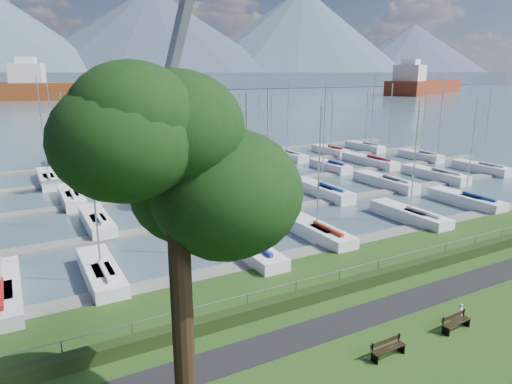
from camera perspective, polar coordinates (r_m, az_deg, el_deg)
path at (r=26.35m, az=16.24°, el=-13.73°), size 160.00×2.00×0.04m
water at (r=279.86m, az=-25.50°, el=10.78°), size 800.00×540.00×0.20m
hedge at (r=27.87m, az=12.50°, el=-11.06°), size 80.00×0.70×0.70m
fence at (r=27.78m, az=12.05°, el=-9.18°), size 80.00×0.04×0.04m
foothill at (r=349.53m, az=-26.38°, el=12.26°), size 900.00×80.00×12.00m
mountains at (r=425.77m, az=-26.53°, el=17.95°), size 1190.00×360.00×115.00m
docks at (r=49.73m, az=-7.72°, el=0.03°), size 90.00×41.60×0.25m
bench_left at (r=22.24m, az=16.14°, el=-18.26°), size 1.81×0.44×0.85m
bench_right at (r=25.30m, az=23.68°, el=-14.67°), size 1.82×0.52×0.85m
person at (r=26.28m, az=24.27°, el=-13.33°), size 0.45×0.38×1.04m
tree at (r=14.41m, az=-8.10°, el=1.93°), size 7.64×6.28×12.93m
crane at (r=46.90m, az=-10.54°, el=5.95°), size 5.88×13.23×22.35m
cargo_ship_mid at (r=235.88m, az=-19.09°, el=11.87°), size 100.65×38.30×21.50m
cargo_ship_east at (r=296.23m, az=20.24°, el=12.23°), size 86.35×51.67×21.50m
sailboat_fleet at (r=50.36m, az=-11.64°, el=6.45°), size 75.92×49.74×13.07m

